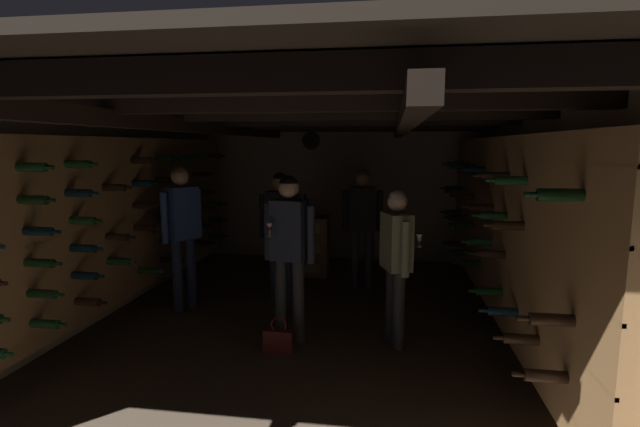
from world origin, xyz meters
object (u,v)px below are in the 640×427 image
at_px(display_bottle, 305,208).
at_px(person_guest_mid_left, 182,223).
at_px(person_host_center, 289,242).
at_px(person_guest_far_right, 363,217).
at_px(handbag, 279,340).
at_px(person_guest_mid_right, 396,254).
at_px(wine_crate_stack, 311,246).
at_px(person_guest_far_left, 280,224).

xyz_separation_m(display_bottle, person_guest_mid_left, (-1.16, -1.68, 0.02)).
bearing_deg(display_bottle, person_guest_mid_left, -124.50).
bearing_deg(person_host_center, person_guest_far_right, 71.99).
bearing_deg(handbag, person_guest_mid_right, 17.05).
height_order(wine_crate_stack, person_host_center, person_host_center).
xyz_separation_m(wine_crate_stack, person_guest_mid_right, (1.24, -2.36, 0.47)).
distance_m(person_guest_mid_left, handbag, 1.95).
height_order(person_guest_far_left, person_guest_mid_right, person_guest_far_left).
xyz_separation_m(wine_crate_stack, person_guest_far_right, (0.80, -0.55, 0.54)).
relative_size(display_bottle, person_guest_mid_left, 0.20).
relative_size(person_host_center, person_guest_far_right, 1.02).
height_order(wine_crate_stack, person_guest_far_left, person_guest_far_left).
bearing_deg(person_guest_far_left, person_guest_mid_right, -39.19).
distance_m(person_host_center, person_guest_mid_right, 1.05).
bearing_deg(person_guest_mid_left, person_host_center, -26.29).
xyz_separation_m(person_guest_far_right, person_guest_mid_left, (-2.05, -1.17, 0.06)).
distance_m(display_bottle, person_guest_mid_left, 2.04).
bearing_deg(display_bottle, person_guest_mid_right, -60.36).
distance_m(person_guest_far_left, handbag, 1.76).
bearing_deg(person_host_center, display_bottle, 96.73).
xyz_separation_m(person_host_center, handbag, (-0.05, -0.27, -0.90)).
bearing_deg(person_guest_mid_left, wine_crate_stack, 53.87).
relative_size(display_bottle, person_host_center, 0.21).
bearing_deg(display_bottle, person_guest_far_right, -30.19).
distance_m(wine_crate_stack, display_bottle, 0.59).
relative_size(display_bottle, person_guest_far_left, 0.21).
distance_m(person_guest_mid_right, handbag, 1.40).
bearing_deg(person_guest_far_left, person_guest_far_right, 33.57).
bearing_deg(person_host_center, person_guest_mid_left, 153.71).
relative_size(wine_crate_stack, person_guest_far_left, 0.55).
xyz_separation_m(wine_crate_stack, person_guest_mid_left, (-1.25, -1.71, 0.61)).
height_order(person_guest_far_right, person_guest_mid_left, person_guest_mid_left).
bearing_deg(handbag, person_guest_far_left, 102.30).
bearing_deg(person_host_center, wine_crate_stack, 94.49).
xyz_separation_m(person_guest_mid_left, person_guest_mid_right, (2.49, -0.65, -0.13)).
height_order(person_guest_far_right, person_guest_mid_right, person_guest_far_right).
height_order(person_guest_far_right, person_guest_far_left, person_guest_far_right).
bearing_deg(display_bottle, person_host_center, -83.27).
height_order(person_guest_far_left, handbag, person_guest_far_left).
relative_size(person_host_center, person_guest_mid_left, 0.97).
distance_m(wine_crate_stack, person_guest_far_left, 1.33).
relative_size(wine_crate_stack, person_host_center, 0.54).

